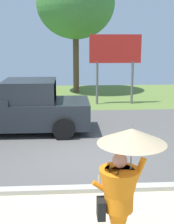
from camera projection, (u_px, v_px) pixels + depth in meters
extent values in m
cube|color=#565451|center=(81.00, 138.00, 10.90)|extent=(40.00, 8.00, 0.10)
cube|color=olive|center=(75.00, 96.00, 18.68)|extent=(40.00, 8.00, 0.10)
cube|color=#B2AD9E|center=(88.00, 189.00, 6.99)|extent=(40.00, 0.24, 0.10)
cone|color=orange|center=(118.00, 214.00, 4.76)|extent=(0.60, 0.60, 1.45)
cylinder|color=orange|center=(119.00, 190.00, 4.67)|extent=(0.44, 0.44, 0.65)
sphere|color=tan|center=(120.00, 160.00, 4.56)|extent=(0.22, 0.22, 0.22)
cylinder|color=orange|center=(138.00, 172.00, 4.62)|extent=(0.24, 0.09, 0.45)
cylinder|color=orange|center=(101.00, 187.00, 4.67)|extent=(0.29, 0.08, 0.24)
cylinder|color=gray|center=(131.00, 158.00, 4.57)|extent=(0.02, 0.02, 0.75)
cone|color=#D1B284|center=(132.00, 136.00, 4.49)|extent=(1.01, 1.01, 0.22)
cylinder|color=gray|center=(132.00, 128.00, 4.46)|extent=(0.02, 0.02, 0.10)
cube|color=beige|center=(99.00, 181.00, 4.67)|extent=(0.02, 0.11, 0.16)
cube|color=black|center=(101.00, 209.00, 4.67)|extent=(0.12, 0.24, 0.30)
cube|color=#23282D|center=(17.00, 113.00, 11.30)|extent=(5.20, 2.00, 0.90)
cube|color=#23282D|center=(30.00, 93.00, 11.16)|extent=(1.80, 1.84, 0.90)
cube|color=#2D3842|center=(54.00, 92.00, 11.21)|extent=(0.10, 1.70, 0.77)
cylinder|color=black|center=(64.00, 114.00, 12.44)|extent=(0.76, 0.28, 0.76)
cylinder|color=black|center=(64.00, 128.00, 10.50)|extent=(0.76, 0.28, 0.76)
cylinder|color=slate|center=(97.00, 83.00, 15.97)|extent=(0.12, 0.12, 2.20)
cylinder|color=slate|center=(132.00, 83.00, 16.07)|extent=(0.12, 0.12, 2.20)
cube|color=red|center=(115.00, 49.00, 15.63)|extent=(2.60, 0.10, 1.40)
cylinder|color=brown|center=(76.00, 61.00, 19.37)|extent=(0.36, 0.36, 3.87)
ellipsoid|color=#478C3D|center=(76.00, 3.00, 18.58)|extent=(4.66, 4.66, 4.24)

